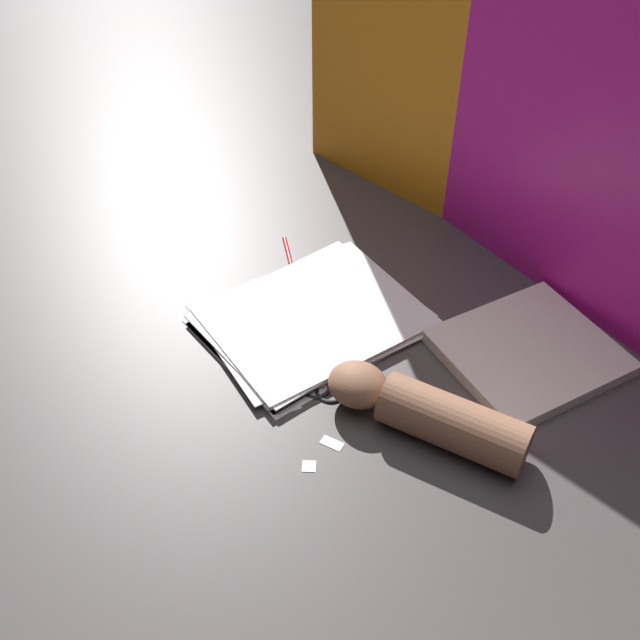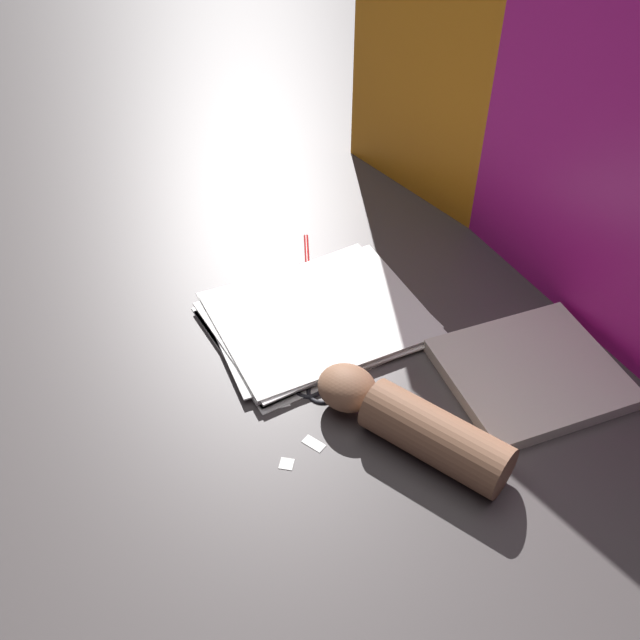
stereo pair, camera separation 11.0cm
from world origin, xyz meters
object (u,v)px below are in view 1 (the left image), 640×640
object	(u,v)px
hand_forearm	(428,413)
book_closed	(529,352)
paper_stack	(312,319)
scissors	(330,373)

from	to	relation	value
hand_forearm	book_closed	bearing A→B (deg)	93.54
paper_stack	scissors	distance (m)	0.12
book_closed	hand_forearm	distance (m)	0.22
book_closed	scissors	distance (m)	0.30
book_closed	scissors	bearing A→B (deg)	-119.05
paper_stack	book_closed	distance (m)	0.34
scissors	hand_forearm	xyz separation A→B (m)	(0.16, 0.04, 0.03)
scissors	paper_stack	bearing A→B (deg)	157.50
paper_stack	hand_forearm	bearing A→B (deg)	-0.13
paper_stack	book_closed	size ratio (longest dim) A/B	1.28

